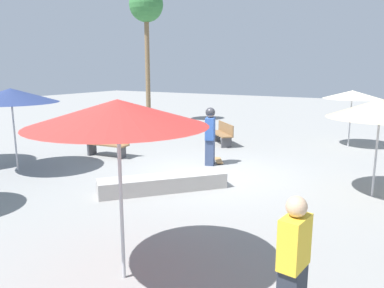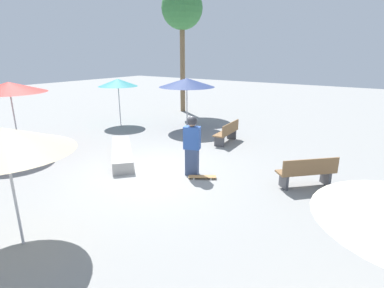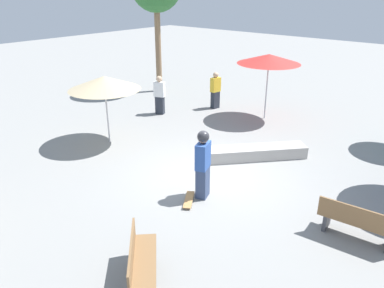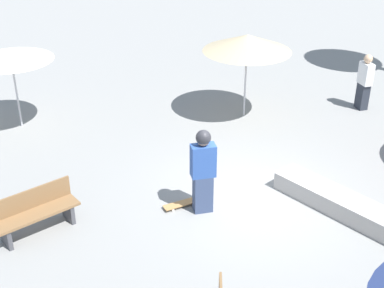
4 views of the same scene
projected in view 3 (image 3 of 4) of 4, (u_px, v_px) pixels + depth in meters
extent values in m
plane|color=gray|center=(208.00, 177.00, 10.51)|extent=(60.00, 60.00, 0.00)
cube|color=#38476B|center=(203.00, 182.00, 9.39)|extent=(0.44, 0.37, 0.81)
cube|color=#2D519E|center=(203.00, 156.00, 9.10)|extent=(0.53, 0.41, 0.67)
sphere|color=tan|center=(203.00, 138.00, 8.91)|extent=(0.26, 0.26, 0.26)
sphere|color=#2D2D33|center=(203.00, 137.00, 8.90)|extent=(0.29, 0.29, 0.29)
cube|color=#B7844C|center=(189.00, 199.00, 9.28)|extent=(0.78, 0.61, 0.02)
cylinder|color=silver|center=(191.00, 206.00, 9.05)|extent=(0.06, 0.05, 0.05)
cylinder|color=silver|center=(184.00, 206.00, 9.07)|extent=(0.06, 0.05, 0.05)
cylinder|color=silver|center=(193.00, 196.00, 9.51)|extent=(0.06, 0.05, 0.05)
cylinder|color=silver|center=(187.00, 195.00, 9.53)|extent=(0.06, 0.05, 0.05)
cube|color=#A8A39E|center=(255.00, 153.00, 11.56)|extent=(2.78, 2.55, 0.38)
cube|color=#47474C|center=(145.00, 250.00, 7.29)|extent=(0.34, 0.33, 0.40)
cube|color=olive|center=(144.00, 263.00, 6.63)|extent=(1.44, 1.45, 0.05)
cube|color=olive|center=(132.00, 253.00, 6.53)|extent=(1.15, 1.17, 0.40)
cube|color=#47474C|center=(327.00, 220.00, 8.23)|extent=(0.40, 0.11, 0.40)
cube|color=olive|center=(358.00, 221.00, 7.81)|extent=(0.58, 1.63, 0.05)
cube|color=olive|center=(358.00, 216.00, 7.57)|extent=(0.18, 1.60, 0.40)
cylinder|color=#B7B7BC|center=(107.00, 112.00, 12.39)|extent=(0.05, 0.05, 2.13)
cone|color=#C6B289|center=(104.00, 83.00, 12.00)|extent=(2.34, 2.34, 0.43)
cylinder|color=#B7B7BC|center=(267.00, 89.00, 14.62)|extent=(0.05, 0.05, 2.43)
cone|color=red|center=(269.00, 59.00, 14.17)|extent=(2.42, 2.42, 0.36)
cylinder|color=#896B4C|center=(158.00, 45.00, 18.08)|extent=(0.28, 0.28, 4.57)
cube|color=#282D38|center=(160.00, 105.00, 15.48)|extent=(0.35, 0.40, 0.74)
cube|color=white|center=(159.00, 89.00, 15.21)|extent=(0.39, 0.49, 0.61)
sphere|color=tan|center=(159.00, 79.00, 15.04)|extent=(0.24, 0.24, 0.24)
cube|color=#282D38|center=(215.00, 100.00, 16.20)|extent=(0.36, 0.28, 0.73)
cube|color=yellow|center=(216.00, 85.00, 15.94)|extent=(0.46, 0.29, 0.60)
sphere|color=tan|center=(216.00, 75.00, 15.78)|extent=(0.24, 0.24, 0.24)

